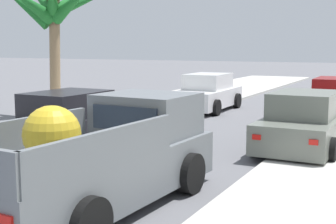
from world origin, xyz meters
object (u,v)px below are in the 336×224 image
object	(u,v)px
pickup_truck	(103,159)
car_left_mid	(69,123)
car_right_near	(207,93)
car_left_far	(304,123)
palm_tree_left_mid	(53,9)

from	to	relation	value
pickup_truck	car_left_mid	size ratio (longest dim) A/B	1.23
car_left_mid	pickup_truck	bearing A→B (deg)	-44.81
car_right_near	pickup_truck	bearing A→B (deg)	-75.84
pickup_truck	car_left_mid	xyz separation A→B (m)	(-3.30, 3.28, -0.09)
car_left_far	palm_tree_left_mid	size ratio (longest dim) A/B	0.85
pickup_truck	car_left_far	distance (m)	6.39
car_left_far	palm_tree_left_mid	distance (m)	10.42
car_right_near	car_left_mid	bearing A→B (deg)	-91.63
car_left_far	palm_tree_left_mid	world-z (taller)	palm_tree_left_mid
car_left_mid	palm_tree_left_mid	size ratio (longest dim) A/B	0.86
car_right_near	car_left_far	bearing A→B (deg)	-49.38
car_right_near	car_left_mid	world-z (taller)	same
pickup_truck	car_left_far	world-z (taller)	pickup_truck
car_left_far	car_left_mid	bearing A→B (deg)	-153.44
car_right_near	palm_tree_left_mid	xyz separation A→B (m)	(-4.49, -4.28, 3.33)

